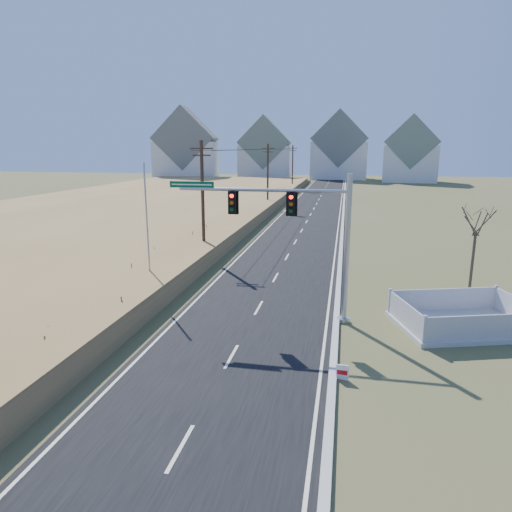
# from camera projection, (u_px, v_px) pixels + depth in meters

# --- Properties ---
(ground) EXTENTS (260.00, 260.00, 0.00)m
(ground) POSITION_uv_depth(u_px,v_px,m) (242.00, 338.00, 20.73)
(ground) COLOR #4F5529
(ground) RESTS_ON ground
(road) EXTENTS (8.00, 180.00, 0.06)m
(road) POSITION_uv_depth(u_px,v_px,m) (316.00, 205.00, 68.46)
(road) COLOR black
(road) RESTS_ON ground
(curb) EXTENTS (0.30, 180.00, 0.18)m
(curb) POSITION_uv_depth(u_px,v_px,m) (344.00, 206.00, 67.67)
(curb) COLOR #B2AFA8
(curb) RESTS_ON ground
(reed_marsh) EXTENTS (38.00, 110.00, 1.30)m
(reed_marsh) POSITION_uv_depth(u_px,v_px,m) (137.00, 206.00, 63.26)
(reed_marsh) COLOR #AD884E
(reed_marsh) RESTS_ON ground
(utility_pole_near) EXTENTS (1.80, 0.26, 9.00)m
(utility_pole_near) POSITION_uv_depth(u_px,v_px,m) (203.00, 198.00, 35.19)
(utility_pole_near) COLOR #422D1E
(utility_pole_near) RESTS_ON ground
(utility_pole_mid) EXTENTS (1.80, 0.26, 9.00)m
(utility_pole_mid) POSITION_uv_depth(u_px,v_px,m) (268.00, 175.00, 63.83)
(utility_pole_mid) COLOR #422D1E
(utility_pole_mid) RESTS_ON ground
(utility_pole_far) EXTENTS (1.80, 0.26, 9.00)m
(utility_pole_far) POSITION_uv_depth(u_px,v_px,m) (293.00, 167.00, 92.47)
(utility_pole_far) COLOR #422D1E
(utility_pole_far) RESTS_ON ground
(condo_nw) EXTENTS (17.69, 13.38, 19.05)m
(condo_nw) POSITION_uv_depth(u_px,v_px,m) (186.00, 151.00, 121.54)
(condo_nw) COLOR silver
(condo_nw) RESTS_ON ground
(condo_nnw) EXTENTS (14.93, 11.17, 17.03)m
(condo_nnw) POSITION_uv_depth(u_px,v_px,m) (265.00, 154.00, 125.61)
(condo_nnw) COLOR silver
(condo_nnw) RESTS_ON ground
(condo_n) EXTENTS (15.27, 10.20, 18.54)m
(condo_n) POSITION_uv_depth(u_px,v_px,m) (339.00, 151.00, 125.53)
(condo_n) COLOR silver
(condo_n) RESTS_ON ground
(condo_ne) EXTENTS (14.12, 10.51, 16.52)m
(condo_ne) POSITION_uv_depth(u_px,v_px,m) (411.00, 154.00, 114.70)
(condo_ne) COLOR silver
(condo_ne) RESTS_ON ground
(traffic_signal_mast) EXTENTS (9.17, 0.63, 7.29)m
(traffic_signal_mast) POSITION_uv_depth(u_px,v_px,m) (308.00, 232.00, 22.04)
(traffic_signal_mast) COLOR #9EA0A5
(traffic_signal_mast) RESTS_ON ground
(fence_enclosure) EXTENTS (6.97, 5.71, 1.37)m
(fence_enclosure) POSITION_uv_depth(u_px,v_px,m) (462.00, 322.00, 21.89)
(fence_enclosure) COLOR #B7B5AD
(fence_enclosure) RESTS_ON ground
(open_sign) EXTENTS (0.48, 0.09, 0.59)m
(open_sign) POSITION_uv_depth(u_px,v_px,m) (342.00, 372.00, 16.95)
(open_sign) COLOR white
(open_sign) RESTS_ON ground
(flagpole) EXTENTS (0.34, 0.34, 7.65)m
(flagpole) POSITION_uv_depth(u_px,v_px,m) (148.00, 242.00, 26.89)
(flagpole) COLOR #B7B5AD
(flagpole) RESTS_ON ground
(bare_tree) EXTENTS (2.09, 2.09, 5.53)m
(bare_tree) POSITION_uv_depth(u_px,v_px,m) (477.00, 219.00, 26.09)
(bare_tree) COLOR #4C3F33
(bare_tree) RESTS_ON ground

